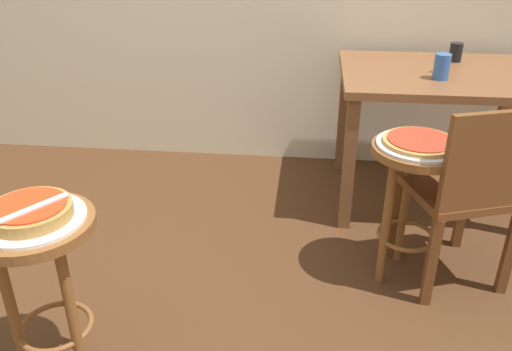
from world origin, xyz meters
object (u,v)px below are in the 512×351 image
stool_foreground (42,264)px  serving_plate_foreground (32,219)px  stool_middle (414,182)px  pizza_middle (420,141)px  cup_far_edge (456,52)px  pizza_server_knife (34,208)px  wooden_chair (467,190)px  cup_near_edge (442,67)px  condiment_shaker (443,64)px  serving_plate_middle (420,145)px  dining_table (440,92)px  pizza_foreground (30,211)px

stool_foreground → serving_plate_foreground: 0.17m
stool_foreground → stool_middle: size_ratio=1.00×
serving_plate_foreground → pizza_middle: pizza_middle is taller
cup_far_edge → pizza_server_knife: bearing=-133.4°
wooden_chair → pizza_middle: bearing=174.3°
cup_far_edge → cup_near_edge: bearing=-112.6°
condiment_shaker → pizza_server_knife: (-1.47, -1.44, -0.09)m
serving_plate_middle → wooden_chair: bearing=-5.7°
serving_plate_foreground → cup_far_edge: 2.32m
serving_plate_middle → pizza_middle: (0.00, 0.00, 0.02)m
stool_foreground → cup_far_edge: (1.62, 1.66, 0.32)m
wooden_chair → dining_table: bearing=88.9°
cup_far_edge → pizza_server_knife: cup_far_edge is taller
pizza_server_knife → stool_foreground: bearing=91.4°
cup_near_edge → condiment_shaker: cup_near_edge is taller
stool_middle → dining_table: dining_table is taller
pizza_foreground → serving_plate_middle: 1.47m
dining_table → condiment_shaker: (-0.02, -0.03, 0.15)m
pizza_middle → pizza_server_knife: bearing=-150.0°
dining_table → pizza_middle: bearing=-107.1°
serving_plate_middle → pizza_middle: pizza_middle is taller
stool_middle → cup_far_edge: bearing=71.0°
condiment_shaker → pizza_server_knife: size_ratio=0.40×
stool_middle → condiment_shaker: size_ratio=7.35×
pizza_middle → cup_near_edge: size_ratio=2.41×
stool_middle → serving_plate_middle: bearing=0.0°
stool_foreground → cup_far_edge: bearing=45.7°
stool_middle → cup_far_edge: (0.33, 0.95, 0.32)m
condiment_shaker → wooden_chair: wooden_chair is taller
pizza_middle → dining_table: size_ratio=0.29×
pizza_foreground → stool_foreground: bearing=180.0°
dining_table → cup_near_edge: cup_near_edge is taller
stool_middle → condiment_shaker: (0.21, 0.71, 0.31)m
pizza_foreground → condiment_shaker: bearing=43.5°
serving_plate_foreground → pizza_foreground: bearing=90.0°
pizza_middle → stool_foreground: bearing=-151.2°
serving_plate_foreground → cup_near_edge: size_ratio=2.67×
pizza_server_knife → condiment_shaker: bearing=-10.4°
serving_plate_middle → wooden_chair: (0.21, -0.02, -0.18)m
stool_foreground → cup_far_edge: 2.34m
wooden_chair → pizza_server_knife: size_ratio=3.86×
stool_foreground → condiment_shaker: (1.50, 1.42, 0.31)m
dining_table → pizza_foreground: bearing=-136.3°
serving_plate_middle → cup_near_edge: bearing=73.2°
pizza_middle → cup_near_edge: cup_near_edge is taller
pizza_middle → cup_far_edge: (0.33, 0.95, 0.13)m
serving_plate_middle → stool_foreground: bearing=-151.2°
serving_plate_foreground → condiment_shaker: bearing=43.5°
cup_near_edge → pizza_middle: bearing=-106.8°
serving_plate_foreground → condiment_shaker: 2.07m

